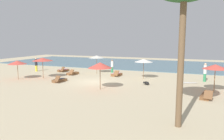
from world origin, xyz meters
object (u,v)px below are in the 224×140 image
object	(u,v)px
umbrella_3	(100,65)
lounger_1	(117,74)
lounger_2	(59,80)
person_2	(205,72)
person_0	(112,66)
surfboard	(188,83)
umbrella_2	(97,57)
lounger_3	(63,70)
person_1	(36,64)
umbrella_0	(42,59)
umbrella_5	(17,62)
umbrella_4	(144,61)
lounger_0	(73,73)
lounger_4	(206,96)
dog	(146,83)
umbrella_1	(215,67)

from	to	relation	value
umbrella_3	lounger_1	size ratio (longest dim) A/B	1.33
lounger_2	person_2	size ratio (longest dim) A/B	0.93
person_0	surfboard	bearing A→B (deg)	-20.68
umbrella_3	umbrella_2	bearing A→B (deg)	117.78
lounger_3	person_1	size ratio (longest dim) A/B	0.96
umbrella_0	person_1	xyz separation A→B (m)	(-4.29, 3.84, -1.16)
umbrella_5	umbrella_4	bearing A→B (deg)	22.64
umbrella_0	umbrella_5	size ratio (longest dim) A/B	1.12
umbrella_0	surfboard	world-z (taller)	umbrella_0
lounger_0	person_1	distance (m)	6.09
umbrella_5	person_0	xyz separation A→B (m)	(7.63, 8.17, -0.98)
umbrella_2	person_2	distance (m)	12.51
umbrella_0	person_0	world-z (taller)	umbrella_0
umbrella_0	umbrella_4	distance (m)	11.02
umbrella_5	lounger_4	bearing A→B (deg)	-2.35
lounger_1	person_1	distance (m)	11.35
lounger_0	lounger_1	size ratio (longest dim) A/B	1.00
lounger_4	dog	distance (m)	5.95
lounger_1	lounger_4	bearing A→B (deg)	-35.24
lounger_0	person_2	distance (m)	14.88
umbrella_3	lounger_4	world-z (taller)	umbrella_3
umbrella_1	lounger_4	bearing A→B (deg)	-106.03
umbrella_0	dog	size ratio (longest dim) A/B	3.36
umbrella_3	dog	size ratio (longest dim) A/B	3.47
umbrella_4	lounger_2	world-z (taller)	umbrella_4
umbrella_3	lounger_0	bearing A→B (deg)	137.76
lounger_1	umbrella_1	bearing A→B (deg)	-23.65
umbrella_4	lounger_4	distance (m)	8.71
lounger_1	lounger_2	world-z (taller)	lounger_1
lounger_1	person_2	world-z (taller)	person_2
dog	umbrella_5	bearing A→B (deg)	-170.22
umbrella_0	lounger_1	xyz separation A→B (m)	(7.02, 4.38, -1.91)
umbrella_1	person_0	bearing A→B (deg)	150.01
person_1	person_2	distance (m)	20.83
lounger_1	lounger_4	size ratio (longest dim) A/B	1.01
umbrella_4	person_1	world-z (taller)	umbrella_4
lounger_2	surfboard	distance (m)	12.79
umbrella_2	lounger_4	distance (m)	14.59
umbrella_3	person_2	world-z (taller)	umbrella_3
umbrella_5	umbrella_3	bearing A→B (deg)	-5.70
umbrella_1	umbrella_2	size ratio (longest dim) A/B	1.01
umbrella_2	person_0	bearing A→B (deg)	45.10
umbrella_4	person_2	distance (m)	6.28
umbrella_5	lounger_4	world-z (taller)	umbrella_5
umbrella_2	person_1	bearing A→B (deg)	-171.18
umbrella_3	lounger_0	size ratio (longest dim) A/B	1.33
surfboard	lounger_3	bearing A→B (deg)	173.22
umbrella_0	lounger_1	size ratio (longest dim) A/B	1.28
umbrella_0	surfboard	distance (m)	15.45
umbrella_2	lounger_3	bearing A→B (deg)	-177.65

